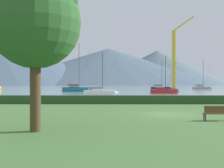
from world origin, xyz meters
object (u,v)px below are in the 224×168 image
(sailboat_slip_2, at_px, (164,91))
(park_bench_under_tree, at_px, (216,112))
(sailboat_slip_3, at_px, (77,89))
(sailboat_slip_7, at_px, (161,88))
(dock_crane, at_px, (174,65))
(sailboat_slip_5, at_px, (100,92))
(park_tree, at_px, (38,17))
(sailboat_slip_6, at_px, (202,88))

(sailboat_slip_2, distance_m, park_bench_under_tree, 46.77)
(sailboat_slip_3, bearing_deg, sailboat_slip_2, -18.98)
(sailboat_slip_7, relative_size, park_bench_under_tree, 6.58)
(sailboat_slip_2, distance_m, dock_crane, 13.63)
(sailboat_slip_2, height_order, dock_crane, dock_crane)
(sailboat_slip_5, xyz_separation_m, sailboat_slip_7, (18.89, 44.14, 0.05))
(dock_crane, bearing_deg, sailboat_slip_5, -131.81)
(sailboat_slip_3, relative_size, park_tree, 1.61)
(sailboat_slip_6, height_order, dock_crane, dock_crane)
(dock_crane, bearing_deg, park_tree, -107.84)
(sailboat_slip_5, bearing_deg, park_bench_under_tree, -74.59)
(sailboat_slip_3, relative_size, park_bench_under_tree, 8.61)
(sailboat_slip_2, height_order, sailboat_slip_5, sailboat_slip_2)
(sailboat_slip_5, relative_size, park_bench_under_tree, 5.40)
(sailboat_slip_7, distance_m, park_bench_under_tree, 81.23)
(sailboat_slip_5, bearing_deg, dock_crane, 49.51)
(sailboat_slip_3, bearing_deg, sailboat_slip_7, 50.98)
(sailboat_slip_6, bearing_deg, park_tree, -100.65)
(sailboat_slip_7, distance_m, park_tree, 87.18)
(sailboat_slip_2, xyz_separation_m, park_tree, (-15.07, -50.58, 5.10))
(park_tree, relative_size, dock_crane, 0.41)
(park_tree, distance_m, dock_crane, 64.61)
(dock_crane, bearing_deg, sailboat_slip_2, -113.42)
(sailboat_slip_2, height_order, sailboat_slip_6, sailboat_slip_6)
(sailboat_slip_2, bearing_deg, sailboat_slip_7, 85.24)
(sailboat_slip_3, bearing_deg, sailboat_slip_6, 44.23)
(sailboat_slip_5, xyz_separation_m, sailboat_slip_6, (34.92, 49.49, 0.05))
(sailboat_slip_7, bearing_deg, dock_crane, -88.14)
(park_bench_under_tree, relative_size, park_tree, 0.19)
(park_bench_under_tree, height_order, dock_crane, dock_crane)
(sailboat_slip_6, relative_size, dock_crane, 0.53)
(park_bench_under_tree, bearing_deg, park_tree, -157.53)
(sailboat_slip_6, bearing_deg, sailboat_slip_5, -114.06)
(sailboat_slip_5, bearing_deg, sailboat_slip_3, 109.29)
(sailboat_slip_5, distance_m, sailboat_slip_7, 48.01)
(park_bench_under_tree, xyz_separation_m, dock_crane, (9.54, 57.42, 6.71))
(sailboat_slip_3, height_order, park_tree, sailboat_slip_3)
(sailboat_slip_2, bearing_deg, dock_crane, 70.01)
(sailboat_slip_3, relative_size, dock_crane, 0.66)
(sailboat_slip_7, bearing_deg, park_bench_under_tree, -94.54)
(park_tree, bearing_deg, sailboat_slip_5, 88.46)
(park_tree, bearing_deg, sailboat_slip_6, 68.21)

